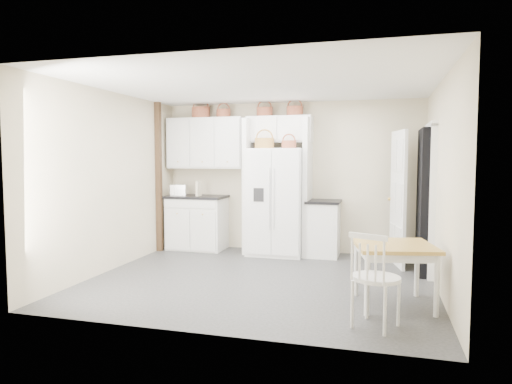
% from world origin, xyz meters
% --- Properties ---
extents(floor, '(4.50, 4.50, 0.00)m').
position_xyz_m(floor, '(0.00, 0.00, 0.00)').
color(floor, '#2B2B2C').
rests_on(floor, ground).
extents(ceiling, '(4.50, 4.50, 0.00)m').
position_xyz_m(ceiling, '(0.00, 0.00, 2.60)').
color(ceiling, white).
rests_on(ceiling, wall_back).
extents(wall_back, '(4.50, 0.00, 4.50)m').
position_xyz_m(wall_back, '(0.00, 2.00, 1.30)').
color(wall_back, beige).
rests_on(wall_back, floor).
extents(wall_left, '(0.00, 4.00, 4.00)m').
position_xyz_m(wall_left, '(-2.25, 0.00, 1.30)').
color(wall_left, beige).
rests_on(wall_left, floor).
extents(wall_right, '(0.00, 4.00, 4.00)m').
position_xyz_m(wall_right, '(2.25, 0.00, 1.30)').
color(wall_right, beige).
rests_on(wall_right, floor).
extents(refrigerator, '(0.93, 0.75, 1.79)m').
position_xyz_m(refrigerator, '(-0.15, 1.64, 0.90)').
color(refrigerator, white).
rests_on(refrigerator, floor).
extents(base_cab_left, '(1.00, 0.63, 0.92)m').
position_xyz_m(base_cab_left, '(-1.63, 1.70, 0.46)').
color(base_cab_left, silver).
rests_on(base_cab_left, floor).
extents(base_cab_right, '(0.51, 0.61, 0.89)m').
position_xyz_m(base_cab_right, '(0.64, 1.70, 0.45)').
color(base_cab_right, silver).
rests_on(base_cab_right, floor).
extents(dining_table, '(0.98, 0.98, 0.69)m').
position_xyz_m(dining_table, '(1.70, -0.67, 0.35)').
color(dining_table, olive).
rests_on(dining_table, floor).
extents(windsor_chair, '(0.61, 0.58, 0.97)m').
position_xyz_m(windsor_chair, '(1.52, -1.39, 0.48)').
color(windsor_chair, silver).
rests_on(windsor_chair, floor).
extents(counter_left, '(1.04, 0.67, 0.04)m').
position_xyz_m(counter_left, '(-1.63, 1.70, 0.94)').
color(counter_left, black).
rests_on(counter_left, base_cab_left).
extents(counter_right, '(0.55, 0.65, 0.04)m').
position_xyz_m(counter_right, '(0.64, 1.70, 0.91)').
color(counter_right, black).
rests_on(counter_right, base_cab_right).
extents(toaster, '(0.30, 0.20, 0.20)m').
position_xyz_m(toaster, '(-1.95, 1.62, 1.06)').
color(toaster, silver).
rests_on(toaster, counter_left).
extents(cookbook_red, '(0.04, 0.17, 0.25)m').
position_xyz_m(cookbook_red, '(-1.57, 1.62, 1.09)').
color(cookbook_red, '#BA3A1E').
rests_on(cookbook_red, counter_left).
extents(cookbook_cream, '(0.05, 0.18, 0.26)m').
position_xyz_m(cookbook_cream, '(-1.57, 1.62, 1.10)').
color(cookbook_cream, beige).
rests_on(cookbook_cream, counter_left).
extents(basket_upper_b, '(0.33, 0.33, 0.19)m').
position_xyz_m(basket_upper_b, '(-1.60, 1.83, 2.45)').
color(basket_upper_b, brown).
rests_on(basket_upper_b, upper_cabinet).
extents(basket_upper_c, '(0.25, 0.25, 0.15)m').
position_xyz_m(basket_upper_c, '(-1.17, 1.83, 2.42)').
color(basket_upper_c, brown).
rests_on(basket_upper_c, upper_cabinet).
extents(basket_bridge_a, '(0.28, 0.28, 0.16)m').
position_xyz_m(basket_bridge_a, '(-0.42, 1.83, 2.43)').
color(basket_bridge_a, brown).
rests_on(basket_bridge_a, bridge_cabinet).
extents(basket_bridge_b, '(0.28, 0.28, 0.16)m').
position_xyz_m(basket_bridge_b, '(0.11, 1.83, 2.43)').
color(basket_bridge_b, brown).
rests_on(basket_bridge_b, bridge_cabinet).
extents(basket_fridge_a, '(0.32, 0.32, 0.17)m').
position_xyz_m(basket_fridge_a, '(-0.34, 1.54, 1.88)').
color(basket_fridge_a, brown).
rests_on(basket_fridge_a, refrigerator).
extents(basket_fridge_b, '(0.24, 0.24, 0.13)m').
position_xyz_m(basket_fridge_b, '(0.07, 1.54, 1.86)').
color(basket_fridge_b, brown).
rests_on(basket_fridge_b, refrigerator).
extents(upper_cabinet, '(1.40, 0.34, 0.90)m').
position_xyz_m(upper_cabinet, '(-1.50, 1.83, 1.90)').
color(upper_cabinet, silver).
rests_on(upper_cabinet, wall_back).
extents(bridge_cabinet, '(1.12, 0.34, 0.45)m').
position_xyz_m(bridge_cabinet, '(-0.15, 1.83, 2.12)').
color(bridge_cabinet, silver).
rests_on(bridge_cabinet, wall_back).
extents(fridge_panel_left, '(0.08, 0.60, 2.30)m').
position_xyz_m(fridge_panel_left, '(-0.66, 1.70, 1.15)').
color(fridge_panel_left, silver).
rests_on(fridge_panel_left, floor).
extents(fridge_panel_right, '(0.08, 0.60, 2.30)m').
position_xyz_m(fridge_panel_right, '(0.36, 1.70, 1.15)').
color(fridge_panel_right, silver).
rests_on(fridge_panel_right, floor).
extents(trim_post, '(0.09, 0.09, 2.60)m').
position_xyz_m(trim_post, '(-2.20, 1.35, 1.30)').
color(trim_post, '#332011').
rests_on(trim_post, floor).
extents(doorway_void, '(0.18, 0.85, 2.05)m').
position_xyz_m(doorway_void, '(2.16, 1.00, 1.02)').
color(doorway_void, black).
rests_on(doorway_void, floor).
extents(door_slab, '(0.21, 0.79, 2.05)m').
position_xyz_m(door_slab, '(1.80, 1.33, 1.02)').
color(door_slab, white).
rests_on(door_slab, floor).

